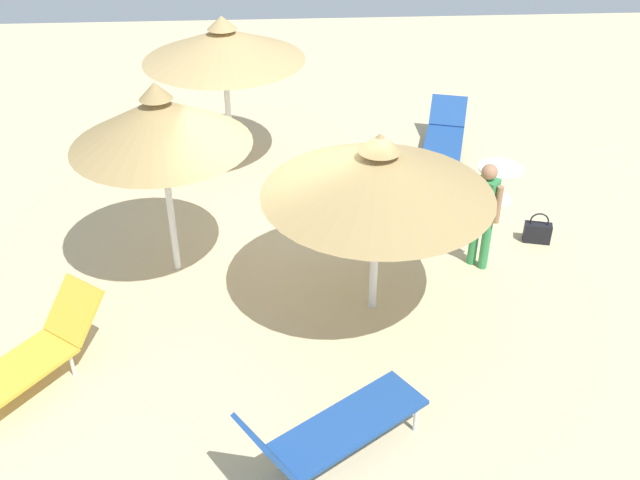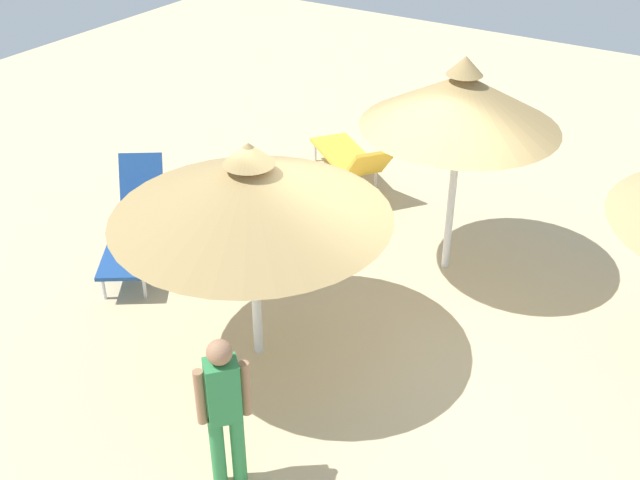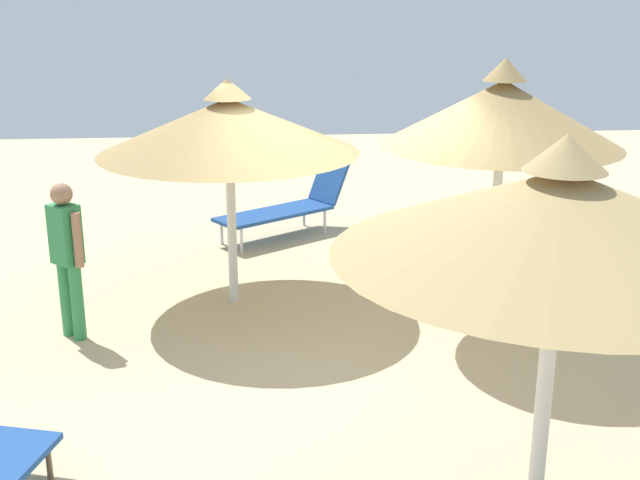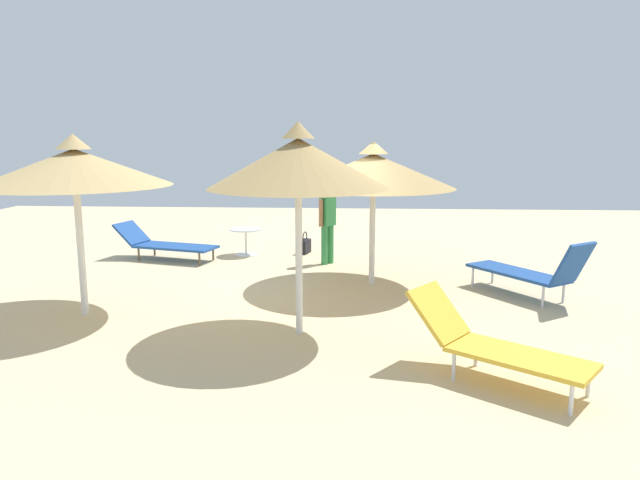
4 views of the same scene
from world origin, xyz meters
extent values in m
cube|color=beige|center=(0.00, 0.00, -0.05)|extent=(24.00, 24.00, 0.10)
cylinder|color=white|center=(1.05, 1.09, 1.02)|extent=(0.10, 0.10, 2.05)
cone|color=tan|center=(1.05, 1.09, 2.04)|extent=(2.87, 2.87, 0.60)
cone|color=tan|center=(1.05, 1.09, 2.44)|extent=(0.52, 0.52, 0.22)
cylinder|color=white|center=(-0.01, -1.61, 1.14)|extent=(0.09, 0.09, 2.28)
cone|color=tan|center=(-0.01, -1.61, 2.30)|extent=(2.37, 2.37, 0.65)
cone|color=tan|center=(-0.01, -1.61, 2.72)|extent=(0.43, 0.43, 0.22)
cylinder|color=white|center=(-3.29, -0.97, 1.11)|extent=(0.10, 0.10, 2.23)
cone|color=tan|center=(-3.29, -0.97, 2.20)|extent=(2.75, 2.75, 0.53)
cone|color=tan|center=(-3.29, -0.97, 2.56)|extent=(0.49, 0.49, 0.22)
cube|color=#1E478C|center=(-3.08, 2.86, 0.30)|extent=(1.88, 1.13, 0.05)
cylinder|color=brown|center=(-2.29, 2.93, 0.14)|extent=(0.04, 0.04, 0.28)
cylinder|color=brown|center=(-2.45, 2.38, 0.14)|extent=(0.04, 0.04, 0.28)
cylinder|color=brown|center=(-3.71, 3.33, 0.14)|extent=(0.04, 0.04, 0.28)
cylinder|color=brown|center=(-3.87, 2.79, 0.14)|extent=(0.04, 0.04, 0.28)
cube|color=#1E478C|center=(-4.15, 3.16, 0.54)|extent=(0.66, 0.79, 0.46)
cube|color=gold|center=(2.48, -3.21, 0.35)|extent=(1.57, 1.41, 0.05)
cylinder|color=silver|center=(3.14, -3.37, 0.16)|extent=(0.04, 0.04, 0.32)
cylinder|color=silver|center=(2.81, -3.80, 0.16)|extent=(0.04, 0.04, 0.32)
cylinder|color=silver|center=(2.15, -2.62, 0.16)|extent=(0.04, 0.04, 0.32)
cylinder|color=silver|center=(1.83, -3.05, 0.16)|extent=(0.04, 0.04, 0.32)
cube|color=gold|center=(1.70, -2.62, 0.64)|extent=(0.81, 0.83, 0.57)
cube|color=#1E478C|center=(3.46, 0.55, 0.37)|extent=(1.49, 1.79, 0.05)
cylinder|color=silver|center=(2.83, 1.02, 0.17)|extent=(0.04, 0.04, 0.35)
cylinder|color=silver|center=(3.24, 1.30, 0.17)|extent=(0.04, 0.04, 0.35)
cylinder|color=silver|center=(3.67, -0.20, 0.17)|extent=(0.04, 0.04, 0.35)
cylinder|color=silver|center=(4.08, 0.08, 0.17)|extent=(0.04, 0.04, 0.35)
cube|color=#1E478C|center=(4.05, -0.30, 0.73)|extent=(0.70, 0.64, 0.69)
cylinder|color=#338C4C|center=(0.23, 2.80, 0.41)|extent=(0.13, 0.13, 0.81)
cylinder|color=#338C4C|center=(0.11, 2.66, 0.41)|extent=(0.13, 0.13, 0.81)
cube|color=#338C4C|center=(0.17, 2.73, 1.12)|extent=(0.35, 0.36, 0.61)
sphere|color=#A57554|center=(0.17, 2.73, 1.53)|extent=(0.22, 0.22, 0.22)
cylinder|color=#A57554|center=(0.30, 2.87, 1.09)|extent=(0.09, 0.09, 0.56)
cylinder|color=#A57554|center=(0.04, 2.59, 1.09)|extent=(0.09, 0.09, 0.56)
cube|color=black|center=(-0.39, 3.79, 0.16)|extent=(0.26, 0.43, 0.31)
torus|color=black|center=(-0.39, 3.79, 0.36)|extent=(0.09, 0.28, 0.28)
cylinder|color=silver|center=(-1.68, 3.51, 0.59)|extent=(0.73, 0.73, 0.02)
cylinder|color=silver|center=(-1.68, 3.51, 0.29)|extent=(0.05, 0.05, 0.57)
cylinder|color=silver|center=(-1.68, 3.51, 0.01)|extent=(0.51, 0.51, 0.02)
camera|label=1|loc=(8.77, -0.07, 6.21)|focal=41.26mm
camera|label=2|loc=(-3.07, 6.34, 5.55)|focal=42.73mm
camera|label=3|loc=(-7.76, 0.84, 3.47)|focal=45.42mm
camera|label=4|loc=(0.72, -9.14, 2.66)|focal=32.71mm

